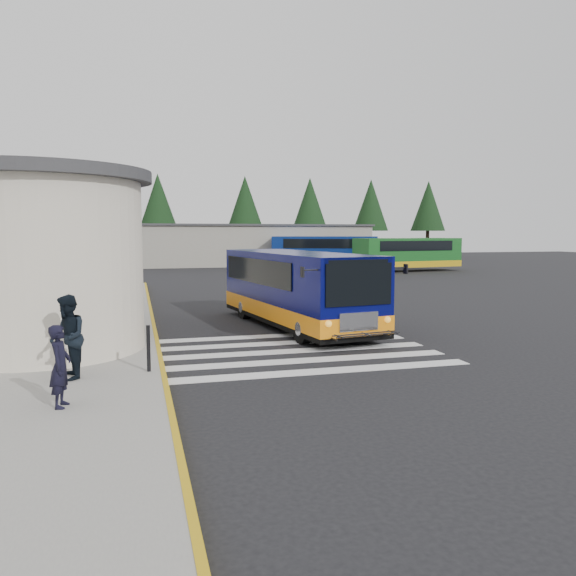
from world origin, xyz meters
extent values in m
plane|color=black|center=(0.00, 0.00, 0.00)|extent=(140.00, 140.00, 0.00)
cube|color=gold|center=(-4.05, 4.00, 0.08)|extent=(0.12, 34.00, 0.16)
cylinder|color=beige|center=(-7.00, 0.50, 2.40)|extent=(5.20, 5.20, 4.50)
cylinder|color=#38383A|center=(-7.00, 0.50, 4.80)|extent=(5.80, 5.80, 0.30)
cube|color=black|center=(-6.48, 5.00, 1.25)|extent=(0.08, 1.20, 2.20)
cube|color=#38383A|center=(-6.00, 5.00, 2.55)|extent=(1.20, 1.80, 0.12)
cube|color=silver|center=(-0.50, -3.20, 0.01)|extent=(8.00, 0.55, 0.01)
cube|color=silver|center=(-0.50, -2.00, 0.01)|extent=(8.00, 0.55, 0.01)
cube|color=silver|center=(-0.50, -0.80, 0.01)|extent=(8.00, 0.55, 0.01)
cube|color=silver|center=(-0.50, 0.40, 0.01)|extent=(8.00, 0.55, 0.01)
cube|color=silver|center=(-0.50, 1.60, 0.01)|extent=(8.00, 0.55, 0.01)
cube|color=gray|center=(6.00, 42.00, 2.00)|extent=(26.00, 8.00, 4.00)
cube|color=#38383A|center=(6.00, 42.00, 4.10)|extent=(26.40, 8.40, 0.20)
cylinder|color=black|center=(-12.00, 50.00, 1.80)|extent=(0.44, 0.44, 3.60)
cone|color=black|center=(-12.00, 50.00, 6.80)|extent=(4.40, 4.40, 6.40)
cylinder|color=black|center=(-2.00, 50.00, 1.80)|extent=(0.44, 0.44, 3.60)
cone|color=black|center=(-2.00, 50.00, 6.80)|extent=(4.40, 4.40, 6.40)
cylinder|color=black|center=(8.00, 50.00, 1.80)|extent=(0.44, 0.44, 3.60)
cone|color=black|center=(8.00, 50.00, 6.80)|extent=(4.40, 4.40, 6.40)
cylinder|color=black|center=(16.00, 50.00, 1.80)|extent=(0.44, 0.44, 3.60)
cone|color=black|center=(16.00, 50.00, 6.80)|extent=(4.40, 4.40, 6.40)
cylinder|color=black|center=(24.00, 50.00, 1.80)|extent=(0.44, 0.44, 3.60)
cone|color=black|center=(24.00, 50.00, 6.80)|extent=(4.40, 4.40, 6.40)
cylinder|color=black|center=(32.00, 50.00, 1.80)|extent=(0.44, 0.44, 3.60)
cone|color=black|center=(32.00, 50.00, 6.80)|extent=(4.40, 4.40, 6.40)
cube|color=#06094F|center=(0.82, 3.16, 1.51)|extent=(3.60, 8.87, 2.25)
cube|color=orange|center=(0.82, 3.16, 0.65)|extent=(3.63, 8.90, 0.54)
cube|color=black|center=(0.82, 3.16, 0.33)|extent=(3.62, 8.89, 0.21)
cube|color=black|center=(1.43, -1.12, 1.87)|extent=(2.09, 0.36, 1.20)
cube|color=silver|center=(1.43, -1.13, 0.81)|extent=(1.24, 0.23, 0.53)
cube|color=black|center=(-0.50, 3.74, 1.96)|extent=(0.94, 6.26, 0.86)
cube|color=black|center=(1.91, 4.09, 1.96)|extent=(0.94, 6.26, 0.86)
cylinder|color=black|center=(0.18, 0.17, 0.46)|extent=(0.42, 0.95, 0.92)
cylinder|color=black|center=(2.27, 0.47, 0.46)|extent=(0.42, 0.95, 0.92)
cylinder|color=black|center=(-0.58, 5.47, 0.46)|extent=(0.42, 0.95, 0.92)
cylinder|color=black|center=(1.50, 5.77, 0.46)|extent=(0.42, 0.95, 0.92)
cube|color=black|center=(-0.25, -1.20, 2.25)|extent=(0.07, 0.18, 0.29)
cube|color=black|center=(3.07, -0.72, 2.25)|extent=(0.07, 0.18, 0.29)
imported|color=black|center=(-5.95, -5.02, 0.90)|extent=(0.43, 0.59, 1.51)
imported|color=black|center=(-6.05, -2.96, 1.07)|extent=(0.89, 1.03, 1.83)
cylinder|color=black|center=(-4.36, -2.72, 0.68)|extent=(0.09, 0.09, 1.07)
cube|color=navy|center=(13.00, 35.67, 1.71)|extent=(10.30, 5.96, 2.54)
cube|color=gold|center=(13.00, 35.67, 0.69)|extent=(10.34, 6.01, 0.55)
cube|color=black|center=(13.00, 35.67, 2.32)|extent=(8.24, 5.27, 0.88)
cube|color=#17571E|center=(18.23, 28.63, 1.65)|extent=(9.86, 4.07, 2.44)
cube|color=gold|center=(18.23, 28.63, 0.66)|extent=(9.89, 4.11, 0.53)
cube|color=black|center=(18.23, 28.63, 2.23)|extent=(7.76, 3.80, 0.85)
camera|label=1|loc=(-4.58, -15.69, 3.30)|focal=35.00mm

